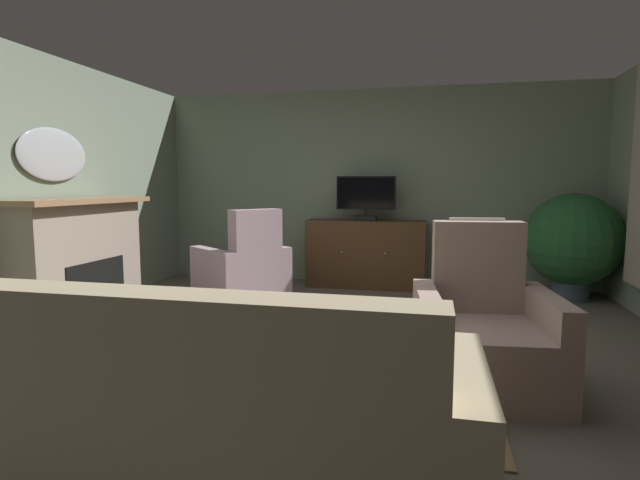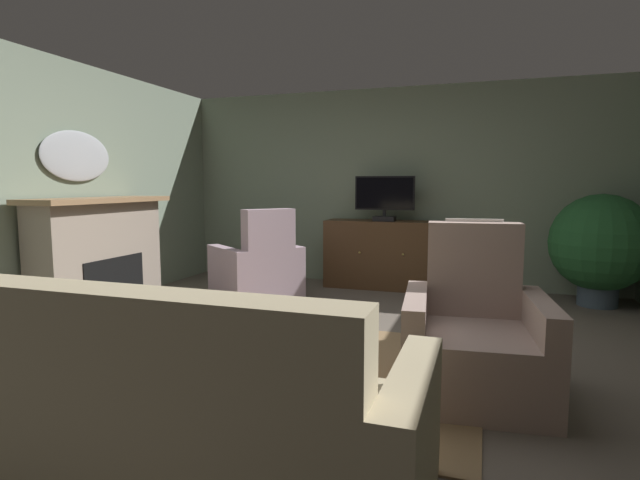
{
  "view_description": "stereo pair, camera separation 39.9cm",
  "coord_description": "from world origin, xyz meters",
  "px_view_note": "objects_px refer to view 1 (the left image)",
  "views": [
    {
      "loc": [
        0.78,
        -3.63,
        1.32
      ],
      "look_at": [
        -0.1,
        0.24,
        0.87
      ],
      "focal_mm": 27.86,
      "sensor_mm": 36.0,
      "label": 1
    },
    {
      "loc": [
        1.16,
        -3.53,
        1.32
      ],
      "look_at": [
        -0.1,
        0.24,
        0.87
      ],
      "focal_mm": 27.86,
      "sensor_mm": 36.0,
      "label": 2
    }
  ],
  "objects_px": {
    "wall_mirror_oval": "(53,155)",
    "armchair_beside_cabinet": "(484,336)",
    "coffee_table": "(274,323)",
    "sofa_floral": "(217,427)",
    "tv_remote": "(284,316)",
    "fireplace": "(82,262)",
    "armchair_facing_sofa": "(243,273)",
    "potted_plant_on_hearth_side": "(573,241)",
    "television": "(366,197)",
    "cat": "(208,319)",
    "tv_cabinet": "(366,255)"
  },
  "relations": [
    {
      "from": "sofa_floral",
      "to": "armchair_facing_sofa",
      "type": "xyz_separation_m",
      "value": [
        -1.19,
        3.33,
        0.01
      ]
    },
    {
      "from": "cat",
      "to": "coffee_table",
      "type": "bearing_deg",
      "value": -46.22
    },
    {
      "from": "television",
      "to": "wall_mirror_oval",
      "type": "bearing_deg",
      "value": -143.05
    },
    {
      "from": "wall_mirror_oval",
      "to": "coffee_table",
      "type": "relative_size",
      "value": 0.97
    },
    {
      "from": "television",
      "to": "sofa_floral",
      "type": "bearing_deg",
      "value": -90.43
    },
    {
      "from": "wall_mirror_oval",
      "to": "potted_plant_on_hearth_side",
      "type": "distance_m",
      "value": 5.58
    },
    {
      "from": "cat",
      "to": "armchair_beside_cabinet",
      "type": "bearing_deg",
      "value": -19.5
    },
    {
      "from": "armchair_facing_sofa",
      "to": "cat",
      "type": "bearing_deg",
      "value": -87.16
    },
    {
      "from": "tv_cabinet",
      "to": "fireplace",
      "type": "bearing_deg",
      "value": -139.73
    },
    {
      "from": "coffee_table",
      "to": "cat",
      "type": "xyz_separation_m",
      "value": [
        -0.97,
        1.01,
        -0.31
      ]
    },
    {
      "from": "television",
      "to": "fireplace",
      "type": "bearing_deg",
      "value": -140.44
    },
    {
      "from": "cat",
      "to": "potted_plant_on_hearth_side",
      "type": "bearing_deg",
      "value": 29.01
    },
    {
      "from": "fireplace",
      "to": "television",
      "type": "bearing_deg",
      "value": 39.56
    },
    {
      "from": "armchair_facing_sofa",
      "to": "armchair_beside_cabinet",
      "type": "bearing_deg",
      "value": -37.66
    },
    {
      "from": "sofa_floral",
      "to": "armchair_facing_sofa",
      "type": "distance_m",
      "value": 3.53
    },
    {
      "from": "tv_remote",
      "to": "fireplace",
      "type": "bearing_deg",
      "value": -163.26
    },
    {
      "from": "fireplace",
      "to": "armchair_beside_cabinet",
      "type": "bearing_deg",
      "value": -13.26
    },
    {
      "from": "fireplace",
      "to": "cat",
      "type": "relative_size",
      "value": 2.56
    },
    {
      "from": "tv_cabinet",
      "to": "cat",
      "type": "bearing_deg",
      "value": -118.39
    },
    {
      "from": "armchair_facing_sofa",
      "to": "wall_mirror_oval",
      "type": "bearing_deg",
      "value": -147.65
    },
    {
      "from": "wall_mirror_oval",
      "to": "armchair_beside_cabinet",
      "type": "relative_size",
      "value": 0.84
    },
    {
      "from": "tv_cabinet",
      "to": "cat",
      "type": "distance_m",
      "value": 2.49
    },
    {
      "from": "tv_remote",
      "to": "armchair_facing_sofa",
      "type": "xyz_separation_m",
      "value": [
        -1.11,
        2.09,
        -0.12
      ]
    },
    {
      "from": "sofa_floral",
      "to": "potted_plant_on_hearth_side",
      "type": "distance_m",
      "value": 4.94
    },
    {
      "from": "wall_mirror_oval",
      "to": "potted_plant_on_hearth_side",
      "type": "xyz_separation_m",
      "value": [
        5.15,
        1.94,
        -0.93
      ]
    },
    {
      "from": "armchair_facing_sofa",
      "to": "cat",
      "type": "distance_m",
      "value": 1.05
    },
    {
      "from": "television",
      "to": "coffee_table",
      "type": "distance_m",
      "value": 3.23
    },
    {
      "from": "fireplace",
      "to": "armchair_facing_sofa",
      "type": "distance_m",
      "value": 1.64
    },
    {
      "from": "tv_remote",
      "to": "armchair_beside_cabinet",
      "type": "bearing_deg",
      "value": 52.69
    },
    {
      "from": "tv_remote",
      "to": "potted_plant_on_hearth_side",
      "type": "height_order",
      "value": "potted_plant_on_hearth_side"
    },
    {
      "from": "tv_remote",
      "to": "armchair_beside_cabinet",
      "type": "height_order",
      "value": "armchair_beside_cabinet"
    },
    {
      "from": "coffee_table",
      "to": "armchair_facing_sofa",
      "type": "bearing_deg",
      "value": 116.69
    },
    {
      "from": "wall_mirror_oval",
      "to": "tv_cabinet",
      "type": "distance_m",
      "value": 3.69
    },
    {
      "from": "television",
      "to": "potted_plant_on_hearth_side",
      "type": "bearing_deg",
      "value": -3.42
    },
    {
      "from": "armchair_beside_cabinet",
      "to": "sofa_floral",
      "type": "bearing_deg",
      "value": -128.85
    },
    {
      "from": "tv_remote",
      "to": "armchair_beside_cabinet",
      "type": "relative_size",
      "value": 0.16
    },
    {
      "from": "armchair_beside_cabinet",
      "to": "television",
      "type": "bearing_deg",
      "value": 111.55
    },
    {
      "from": "fireplace",
      "to": "cat",
      "type": "bearing_deg",
      "value": -1.69
    },
    {
      "from": "coffee_table",
      "to": "armchair_beside_cabinet",
      "type": "relative_size",
      "value": 0.86
    },
    {
      "from": "tv_cabinet",
      "to": "sofa_floral",
      "type": "height_order",
      "value": "sofa_floral"
    },
    {
      "from": "armchair_beside_cabinet",
      "to": "coffee_table",
      "type": "bearing_deg",
      "value": -172.37
    },
    {
      "from": "coffee_table",
      "to": "sofa_floral",
      "type": "bearing_deg",
      "value": -82.47
    },
    {
      "from": "armchair_beside_cabinet",
      "to": "cat",
      "type": "height_order",
      "value": "armchair_beside_cabinet"
    },
    {
      "from": "wall_mirror_oval",
      "to": "armchair_facing_sofa",
      "type": "relative_size",
      "value": 0.78
    },
    {
      "from": "coffee_table",
      "to": "tv_remote",
      "type": "distance_m",
      "value": 0.13
    },
    {
      "from": "armchair_facing_sofa",
      "to": "fireplace",
      "type": "bearing_deg",
      "value": -142.94
    },
    {
      "from": "tv_cabinet",
      "to": "armchair_beside_cabinet",
      "type": "relative_size",
      "value": 1.39
    },
    {
      "from": "tv_remote",
      "to": "cat",
      "type": "xyz_separation_m",
      "value": [
        -1.06,
        1.08,
        -0.37
      ]
    },
    {
      "from": "coffee_table",
      "to": "armchair_beside_cabinet",
      "type": "distance_m",
      "value": 1.38
    },
    {
      "from": "wall_mirror_oval",
      "to": "television",
      "type": "relative_size",
      "value": 1.22
    }
  ]
}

